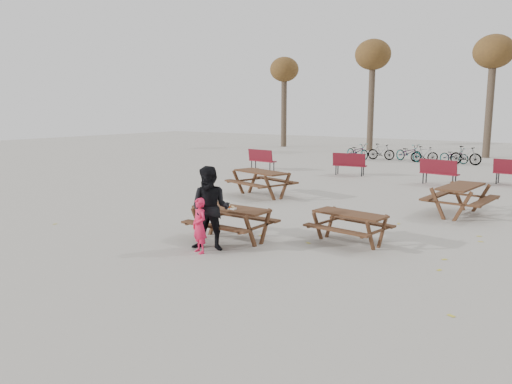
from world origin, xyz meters
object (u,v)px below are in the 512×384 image
Objects in this scene: main_picnic_table at (231,216)px; picnic_table_east at (349,228)px; adult at (210,209)px; picnic_table_north at (261,184)px; soda_bottle at (229,206)px; food_tray at (232,209)px; child at (199,226)px; picnic_table_far at (460,200)px.

main_picnic_table reaches higher than picnic_table_east.
adult is 6.77m from picnic_table_north.
adult reaches higher than soda_bottle.
main_picnic_table is 10.59× the size of soda_bottle.
main_picnic_table is at bearing 133.50° from food_tray.
adult is (0.04, -0.69, 0.06)m from soda_bottle.
adult reaches higher than main_picnic_table.
adult is at bearing -82.15° from main_picnic_table.
main_picnic_table is at bearing 77.34° from adult.
picnic_table_north is at bearing 117.51° from main_picnic_table.
food_tray reaches higher than picnic_table_east.
adult is at bearing -86.34° from soda_bottle.
picnic_table_east is (2.29, 2.51, -0.24)m from child.
picnic_table_east is (2.23, 2.21, -0.56)m from adult.
child is (-0.01, -1.00, -0.26)m from soda_bottle.
child reaches higher than picnic_table_north.
adult reaches higher than picnic_table_east.
picnic_table_east is at bearing 24.20° from adult.
picnic_table_far reaches higher than food_tray.
child is (0.07, -1.18, 0.00)m from main_picnic_table.
main_picnic_table is 2.71m from picnic_table_east.
soda_bottle is 7.09m from picnic_table_far.
picnic_table_far is at bearing 41.73° from adult.
child is 0.45m from adult.
soda_bottle is at bearing -46.43° from picnic_table_north.
picnic_table_north is (-2.81, 5.43, -0.40)m from soda_bottle.
main_picnic_table is 1.10× the size of picnic_table_east.
main_picnic_table is at bearing -143.46° from picnic_table_east.
adult is 1.11× the size of picnic_table_east.
picnic_table_east is at bearing 168.67° from picnic_table_far.
picnic_table_east is (2.27, 1.51, -0.49)m from soda_bottle.
main_picnic_table is 0.95m from adult.
food_tray reaches higher than main_picnic_table.
soda_bottle is at bearing -67.80° from main_picnic_table.
food_tray is at bearing -46.50° from main_picnic_table.
picnic_table_north is at bearing 118.03° from food_tray.
food_tray is at bearing 68.25° from adult.
adult is at bearing 157.25° from picnic_table_far.
food_tray is (0.14, -0.15, 0.21)m from main_picnic_table.
food_tray is 0.10× the size of adult.
food_tray is 0.09× the size of picnic_table_north.
main_picnic_table is 1.53× the size of child.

